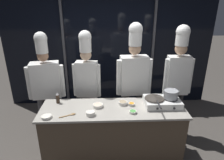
# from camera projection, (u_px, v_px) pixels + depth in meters

# --- Properties ---
(ground_plane) EXTENTS (24.00, 24.00, 0.00)m
(ground_plane) POSITION_uv_depth(u_px,v_px,m) (113.00, 155.00, 3.28)
(ground_plane) COLOR #47423D
(window_wall_back) EXTENTS (4.73, 0.09, 2.70)m
(window_wall_back) POSITION_uv_depth(u_px,v_px,m) (109.00, 49.00, 4.56)
(window_wall_back) COLOR black
(window_wall_back) RESTS_ON ground_plane
(demo_counter) EXTENTS (2.14, 0.66, 0.89)m
(demo_counter) POSITION_uv_depth(u_px,v_px,m) (113.00, 133.00, 3.12)
(demo_counter) COLOR #4C3D2D
(demo_counter) RESTS_ON ground_plane
(portable_stove) EXTENTS (0.53, 0.39, 0.12)m
(portable_stove) POSITION_uv_depth(u_px,v_px,m) (162.00, 102.00, 3.02)
(portable_stove) COLOR silver
(portable_stove) RESTS_ON demo_counter
(frying_pan) EXTENTS (0.30, 0.51, 0.05)m
(frying_pan) POSITION_uv_depth(u_px,v_px,m) (155.00, 97.00, 2.99)
(frying_pan) COLOR #38332D
(frying_pan) RESTS_ON portable_stove
(stock_pot) EXTENTS (0.24, 0.21, 0.13)m
(stock_pot) POSITION_uv_depth(u_px,v_px,m) (171.00, 94.00, 2.98)
(stock_pot) COLOR #93969B
(stock_pot) RESTS_ON portable_stove
(squeeze_bottle_soy) EXTENTS (0.06, 0.06, 0.18)m
(squeeze_bottle_soy) POSITION_uv_depth(u_px,v_px,m) (58.00, 98.00, 3.08)
(squeeze_bottle_soy) COLOR #332319
(squeeze_bottle_soy) RESTS_ON demo_counter
(prep_bowl_mushrooms) EXTENTS (0.14, 0.14, 0.05)m
(prep_bowl_mushrooms) POSITION_uv_depth(u_px,v_px,m) (123.00, 103.00, 3.05)
(prep_bowl_mushrooms) COLOR silver
(prep_bowl_mushrooms) RESTS_ON demo_counter
(prep_bowl_garlic) EXTENTS (0.15, 0.15, 0.04)m
(prep_bowl_garlic) POSITION_uv_depth(u_px,v_px,m) (46.00, 117.00, 2.70)
(prep_bowl_garlic) COLOR silver
(prep_bowl_garlic) RESTS_ON demo_counter
(prep_bowl_scallions) EXTENTS (0.11, 0.11, 0.04)m
(prep_bowl_scallions) POSITION_uv_depth(u_px,v_px,m) (133.00, 112.00, 2.82)
(prep_bowl_scallions) COLOR silver
(prep_bowl_scallions) RESTS_ON demo_counter
(prep_bowl_chicken) EXTENTS (0.16, 0.16, 0.05)m
(prep_bowl_chicken) POSITION_uv_depth(u_px,v_px,m) (98.00, 105.00, 2.98)
(prep_bowl_chicken) COLOR silver
(prep_bowl_chicken) RESTS_ON demo_counter
(prep_bowl_onion) EXTENTS (0.13, 0.13, 0.06)m
(prep_bowl_onion) POSITION_uv_depth(u_px,v_px,m) (90.00, 113.00, 2.76)
(prep_bowl_onion) COLOR silver
(prep_bowl_onion) RESTS_ON demo_counter
(prep_bowl_carrots) EXTENTS (0.10, 0.10, 0.04)m
(prep_bowl_carrots) POSITION_uv_depth(u_px,v_px,m) (132.00, 104.00, 3.02)
(prep_bowl_carrots) COLOR silver
(prep_bowl_carrots) RESTS_ON demo_counter
(serving_spoon_slotted) EXTENTS (0.23, 0.12, 0.02)m
(serving_spoon_slotted) POSITION_uv_depth(u_px,v_px,m) (71.00, 115.00, 2.77)
(serving_spoon_slotted) COLOR olive
(serving_spoon_slotted) RESTS_ON demo_counter
(chef_head) EXTENTS (0.62, 0.32, 1.92)m
(chef_head) POSITION_uv_depth(u_px,v_px,m) (46.00, 81.00, 3.46)
(chef_head) COLOR #4C4C51
(chef_head) RESTS_ON ground_plane
(chef_sous) EXTENTS (0.48, 0.24, 1.94)m
(chef_sous) POSITION_uv_depth(u_px,v_px,m) (87.00, 76.00, 3.45)
(chef_sous) COLOR #4C4C51
(chef_sous) RESTS_ON ground_plane
(chef_line) EXTENTS (0.61, 0.28, 2.06)m
(chef_line) POSITION_uv_depth(u_px,v_px,m) (134.00, 75.00, 3.44)
(chef_line) COLOR #4C4C51
(chef_line) RESTS_ON ground_plane
(chef_pastry) EXTENTS (0.50, 0.23, 2.03)m
(chef_pastry) POSITION_uv_depth(u_px,v_px,m) (178.00, 72.00, 3.42)
(chef_pastry) COLOR #232326
(chef_pastry) RESTS_ON ground_plane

